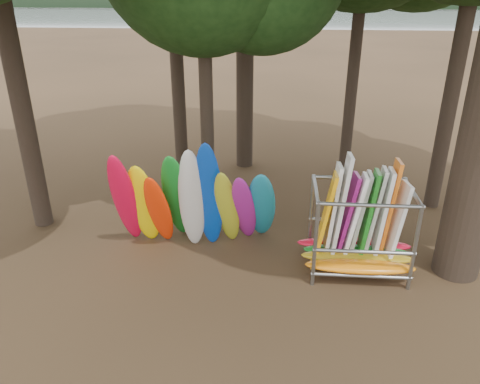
{
  "coord_description": "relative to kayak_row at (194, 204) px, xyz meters",
  "views": [
    {
      "loc": [
        0.65,
        -9.68,
        6.54
      ],
      "look_at": [
        -0.22,
        1.5,
        1.4
      ],
      "focal_mm": 35.0,
      "sensor_mm": 36.0,
      "label": 1
    }
  ],
  "objects": [
    {
      "name": "ground",
      "position": [
        1.33,
        -0.84,
        -1.34
      ],
      "size": [
        120.0,
        120.0,
        0.0
      ],
      "primitive_type": "plane",
      "color": "#47331E",
      "rests_on": "ground"
    },
    {
      "name": "lake",
      "position": [
        1.33,
        59.16,
        -1.34
      ],
      "size": [
        160.0,
        160.0,
        0.0
      ],
      "primitive_type": "plane",
      "color": "gray",
      "rests_on": "ground"
    },
    {
      "name": "kayak_row",
      "position": [
        0.0,
        0.0,
        0.0
      ],
      "size": [
        4.14,
        1.99,
        3.29
      ],
      "color": "red",
      "rests_on": "ground"
    },
    {
      "name": "storage_rack",
      "position": [
        4.06,
        -0.58,
        -0.32
      ],
      "size": [
        2.86,
        1.57,
        2.91
      ],
      "color": "gray",
      "rests_on": "ground"
    }
  ]
}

